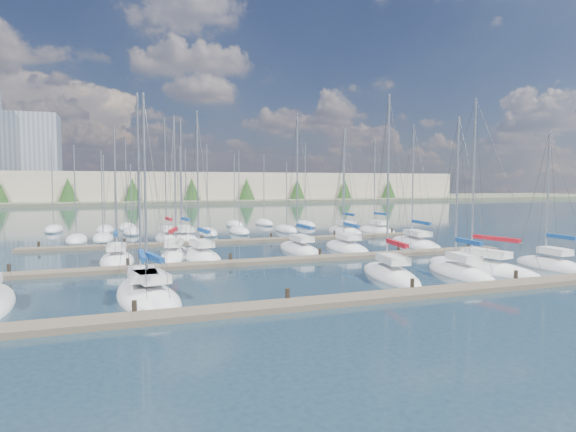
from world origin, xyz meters
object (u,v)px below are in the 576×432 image
object	(u,v)px
sailboat_g	(551,265)
sailboat_q	(345,231)
sailboat_e	(460,273)
sailboat_m	(415,244)
sailboat_h	(117,260)
sailboat_f	(481,268)
sailboat_r	(377,231)
sailboat_c	(150,296)
sailboat_b	(142,293)
sailboat_j	(201,256)
sailboat_l	(347,248)
sailboat_k	(300,250)
sailboat_o	(184,239)
sailboat_d	(390,275)
sailboat_i	(175,255)
sailboat_n	(168,238)

from	to	relation	value
sailboat_g	sailboat_q	distance (m)	29.27
sailboat_e	sailboat_m	distance (m)	16.47
sailboat_h	sailboat_m	distance (m)	29.80
sailboat_f	sailboat_g	bearing A→B (deg)	-23.51
sailboat_e	sailboat_f	xyz separation A→B (m)	(2.85, 1.16, -0.01)
sailboat_r	sailboat_m	distance (m)	13.57
sailboat_c	sailboat_b	xyz separation A→B (m)	(-0.40, 1.10, -0.01)
sailboat_g	sailboat_m	distance (m)	15.18
sailboat_j	sailboat_c	bearing A→B (deg)	-116.14
sailboat_l	sailboat_h	distance (m)	21.43
sailboat_f	sailboat_l	bearing A→B (deg)	96.19
sailboat_m	sailboat_j	xyz separation A→B (m)	(-22.85, -1.10, 0.01)
sailboat_k	sailboat_r	size ratio (longest dim) A/B	1.06
sailboat_q	sailboat_j	distance (m)	26.35
sailboat_e	sailboat_r	distance (m)	29.91
sailboat_k	sailboat_b	size ratio (longest dim) A/B	1.11
sailboat_c	sailboat_o	xyz separation A→B (m)	(5.48, 27.56, 0.01)
sailboat_l	sailboat_j	world-z (taller)	sailboat_j
sailboat_k	sailboat_d	world-z (taller)	sailboat_k
sailboat_l	sailboat_i	bearing A→B (deg)	-179.57
sailboat_k	sailboat_o	size ratio (longest dim) A/B	0.95
sailboat_g	sailboat_c	bearing A→B (deg)	-178.84
sailboat_c	sailboat_o	world-z (taller)	sailboat_o
sailboat_l	sailboat_r	bearing A→B (deg)	52.70
sailboat_o	sailboat_n	size ratio (longest dim) A/B	1.00
sailboat_b	sailboat_e	bearing A→B (deg)	-3.55
sailboat_i	sailboat_b	distance (m)	14.32
sailboat_n	sailboat_r	size ratio (longest dim) A/B	1.11
sailboat_g	sailboat_d	size ratio (longest dim) A/B	0.85
sailboat_f	sailboat_h	xyz separation A→B (m)	(-26.03, 13.01, 0.00)
sailboat_i	sailboat_f	distance (m)	25.36
sailboat_c	sailboat_b	size ratio (longest dim) A/B	0.99
sailboat_c	sailboat_r	world-z (taller)	sailboat_r
sailboat_j	sailboat_l	bearing A→B (deg)	-3.58
sailboat_e	sailboat_g	world-z (taller)	sailboat_e
sailboat_c	sailboat_q	size ratio (longest dim) A/B	1.03
sailboat_h	sailboat_r	bearing A→B (deg)	25.39
sailboat_c	sailboat_n	xyz separation A→B (m)	(3.77, 28.53, 0.02)
sailboat_o	sailboat_d	world-z (taller)	sailboat_o
sailboat_e	sailboat_b	world-z (taller)	sailboat_b
sailboat_h	sailboat_b	distance (m)	13.05
sailboat_i	sailboat_b	size ratio (longest dim) A/B	1.05
sailboat_m	sailboat_q	bearing A→B (deg)	103.34
sailboat_d	sailboat_k	bearing A→B (deg)	105.31
sailboat_d	sailboat_j	bearing A→B (deg)	139.84
sailboat_e	sailboat_f	bearing A→B (deg)	28.13
sailboat_e	sailboat_b	xyz separation A→B (m)	(-21.83, 1.19, -0.02)
sailboat_b	sailboat_j	distance (m)	13.96
sailboat_c	sailboat_j	world-z (taller)	sailboat_j
sailboat_i	sailboat_f	bearing A→B (deg)	-17.86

